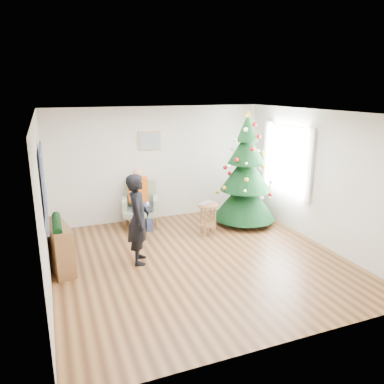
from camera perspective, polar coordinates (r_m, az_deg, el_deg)
name	(u,v)px	position (r m, az deg, el deg)	size (l,w,h in m)	color
floor	(199,260)	(6.85, 1.06, -10.25)	(5.00, 5.00, 0.00)	brown
ceiling	(200,113)	(6.18, 1.18, 12.02)	(5.00, 5.00, 0.00)	white
wall_back	(158,164)	(8.70, -5.17, 4.32)	(5.00, 5.00, 0.00)	silver
wall_front	(285,245)	(4.31, 13.96, -7.81)	(5.00, 5.00, 0.00)	silver
wall_left	(43,206)	(5.95, -21.78, -2.00)	(5.00, 5.00, 0.00)	silver
wall_right	(318,178)	(7.67, 18.66, 2.06)	(5.00, 5.00, 0.00)	silver
window_panel	(287,159)	(8.39, 14.29, 4.88)	(0.04, 1.30, 1.40)	white
curtains	(286,159)	(8.37, 14.12, 4.87)	(0.05, 1.75, 1.50)	white
christmas_tree	(246,174)	(8.39, 8.19, 2.74)	(1.41, 1.41, 2.55)	#3F2816
stool	(208,219)	(7.87, 2.46, -4.12)	(0.44, 0.44, 0.66)	brown
laptop	(208,204)	(7.76, 2.49, -1.76)	(0.36, 0.23, 0.03)	silver
armchair	(141,210)	(8.39, -7.83, -2.75)	(0.89, 0.85, 1.01)	gray
seated_person	(140,198)	(8.24, -7.93, -0.85)	(0.50, 0.66, 1.32)	navy
standing_man	(138,219)	(6.54, -8.20, -4.11)	(0.58, 0.38, 1.60)	black
game_controller	(148,204)	(6.46, -6.76, -1.80)	(0.04, 0.13, 0.04)	white
console	(59,247)	(6.75, -19.58, -7.89)	(0.30, 1.00, 0.80)	brown
garland	(57,223)	(6.60, -19.91, -4.53)	(0.14, 0.14, 0.90)	black
tapestry	(44,185)	(6.17, -21.65, 1.04)	(0.03, 1.50, 1.15)	black
framed_picture	(149,141)	(8.52, -6.50, 7.80)	(0.52, 0.05, 0.42)	tan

